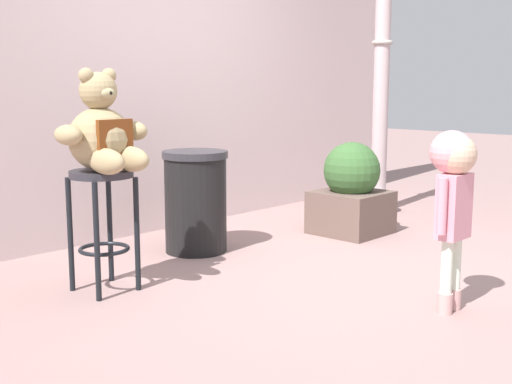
# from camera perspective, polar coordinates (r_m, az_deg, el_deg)

# --- Properties ---
(ground_plane) EXTENTS (24.00, 24.00, 0.00)m
(ground_plane) POSITION_cam_1_polar(r_m,az_deg,el_deg) (4.36, 6.77, -6.81)
(ground_plane) COLOR gray
(building_wall) EXTENTS (6.29, 0.30, 3.70)m
(building_wall) POSITION_cam_1_polar(r_m,az_deg,el_deg) (5.61, -9.77, 15.79)
(building_wall) COLOR beige
(building_wall) RESTS_ON ground_plane
(bar_stool_with_teddy) EXTENTS (0.36, 0.36, 0.71)m
(bar_stool_with_teddy) POSITION_cam_1_polar(r_m,az_deg,el_deg) (3.95, -12.95, -1.19)
(bar_stool_with_teddy) COLOR #29282E
(bar_stool_with_teddy) RESTS_ON ground_plane
(teddy_bear) EXTENTS (0.56, 0.50, 0.58)m
(teddy_bear) POSITION_cam_1_polar(r_m,az_deg,el_deg) (3.87, -12.93, 4.83)
(teddy_bear) COLOR tan
(teddy_bear) RESTS_ON bar_stool_with_teddy
(child_walking) EXTENTS (0.31, 0.24, 0.96)m
(child_walking) POSITION_cam_1_polar(r_m,az_deg,el_deg) (3.61, 16.48, 0.87)
(child_walking) COLOR #C89994
(child_walking) RESTS_ON ground_plane
(trash_bin) EXTENTS (0.47, 0.47, 0.73)m
(trash_bin) POSITION_cam_1_polar(r_m,az_deg,el_deg) (4.80, -5.17, -0.78)
(trash_bin) COLOR black
(trash_bin) RESTS_ON ground_plane
(lamppost) EXTENTS (0.34, 0.34, 2.70)m
(lamppost) POSITION_cam_1_polar(r_m,az_deg,el_deg) (6.31, 10.59, 7.82)
(lamppost) COLOR #ACA1A5
(lamppost) RESTS_ON ground_plane
(planter_with_shrub) EXTENTS (0.53, 0.53, 0.74)m
(planter_with_shrub) POSITION_cam_1_polar(r_m,az_deg,el_deg) (5.42, 8.13, 0.01)
(planter_with_shrub) COLOR brown
(planter_with_shrub) RESTS_ON ground_plane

